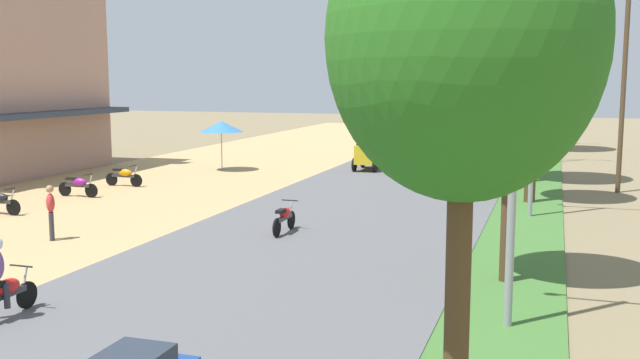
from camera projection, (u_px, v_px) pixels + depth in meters
parked_motorbike_third at (78, 185)px, 28.81m from camera, size 1.80×0.54×0.94m
parked_motorbike_fourth at (124, 175)px, 31.64m from camera, size 1.80×0.54×0.94m
vendor_umbrella at (221, 126)px, 36.86m from camera, size 2.20×2.20×2.52m
pedestrian_on_shoulder at (51, 210)px, 21.07m from camera, size 0.41×0.43×1.62m
median_tree_nearest at (465, 41)px, 7.78m from camera, size 3.01×3.01×6.89m
median_tree_second at (515, 35)px, 16.18m from camera, size 3.38×3.38×7.58m
median_tree_third at (537, 9)px, 26.75m from camera, size 3.50×3.50×9.13m
median_tree_fourth at (539, 23)px, 32.31m from camera, size 4.44×4.44×9.66m
median_tree_fifth at (547, 39)px, 46.70m from camera, size 4.78×4.78×10.05m
streetlamp_near at (516, 97)px, 13.28m from camera, size 3.16×0.20×7.50m
streetlamp_mid at (535, 74)px, 24.24m from camera, size 3.16×0.20×8.45m
streetlamp_far at (544, 81)px, 40.20m from camera, size 3.16×0.20×7.89m
streetlamp_farthest at (547, 80)px, 50.77m from camera, size 3.16×0.20×7.90m
utility_pole_near at (625, 67)px, 29.67m from camera, size 1.80×0.20×9.98m
car_van_yellow at (369, 151)px, 37.15m from camera, size 1.19×2.41×1.67m
motorbike_foreground_rider at (1, 280)px, 14.10m from camera, size 0.54×1.80×1.66m
motorbike_ahead_second at (285, 217)px, 22.06m from camera, size 0.54×1.80×0.94m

